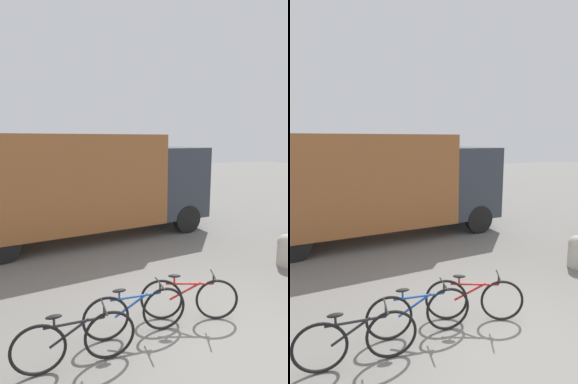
# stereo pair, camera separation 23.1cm
# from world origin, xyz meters

# --- Properties ---
(ground_plane) EXTENTS (60.00, 60.00, 0.00)m
(ground_plane) POSITION_xyz_m (0.00, 0.00, 0.00)
(ground_plane) COLOR slate
(delivery_truck) EXTENTS (8.22, 2.91, 3.27)m
(delivery_truck) POSITION_xyz_m (-0.93, 5.71, 1.80)
(delivery_truck) COLOR #99592D
(delivery_truck) RESTS_ON ground
(bicycle_near) EXTENTS (1.71, 0.44, 0.84)m
(bicycle_near) POSITION_xyz_m (-2.16, 0.20, 0.39)
(bicycle_near) COLOR black
(bicycle_near) RESTS_ON ground
(bicycle_middle) EXTENTS (1.70, 0.44, 0.84)m
(bicycle_middle) POSITION_xyz_m (-1.14, 0.54, 0.39)
(bicycle_middle) COLOR black
(bicycle_middle) RESTS_ON ground
(bicycle_far) EXTENTS (1.60, 0.70, 0.84)m
(bicycle_far) POSITION_xyz_m (-0.13, 0.59, 0.39)
(bicycle_far) COLOR black
(bicycle_far) RESTS_ON ground
(bollard_near_bench) EXTENTS (0.42, 0.42, 0.80)m
(bollard_near_bench) POSITION_xyz_m (3.30, 1.68, 0.43)
(bollard_near_bench) COLOR #B2AD9E
(bollard_near_bench) RESTS_ON ground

